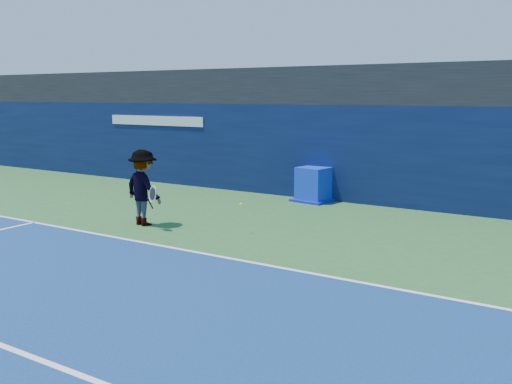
% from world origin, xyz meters
% --- Properties ---
extents(ground, '(80.00, 80.00, 0.00)m').
position_xyz_m(ground, '(0.00, 0.00, 0.00)').
color(ground, '#2A5E2B').
rests_on(ground, ground).
extents(baseline, '(24.00, 0.10, 0.01)m').
position_xyz_m(baseline, '(0.00, 3.00, 0.01)').
color(baseline, white).
rests_on(baseline, ground).
extents(stadium_band, '(36.00, 3.00, 1.20)m').
position_xyz_m(stadium_band, '(0.00, 11.50, 3.60)').
color(stadium_band, black).
rests_on(stadium_band, back_wall_assembly).
extents(back_wall_assembly, '(36.00, 1.03, 3.00)m').
position_xyz_m(back_wall_assembly, '(-0.00, 10.50, 1.50)').
color(back_wall_assembly, '#0B173D').
rests_on(back_wall_assembly, ground).
extents(equipment_cart, '(1.26, 1.26, 1.07)m').
position_xyz_m(equipment_cart, '(-0.19, 9.70, 0.49)').
color(equipment_cart, '#0E2FC7').
rests_on(equipment_cart, ground).
extents(tennis_player, '(1.45, 0.95, 1.94)m').
position_xyz_m(tennis_player, '(-2.39, 4.38, 0.97)').
color(tennis_player, silver).
rests_on(tennis_player, ground).
extents(tennis_ball, '(0.07, 0.07, 0.07)m').
position_xyz_m(tennis_ball, '(0.23, 4.95, 0.71)').
color(tennis_ball, '#CAEA1A').
rests_on(tennis_ball, ground).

